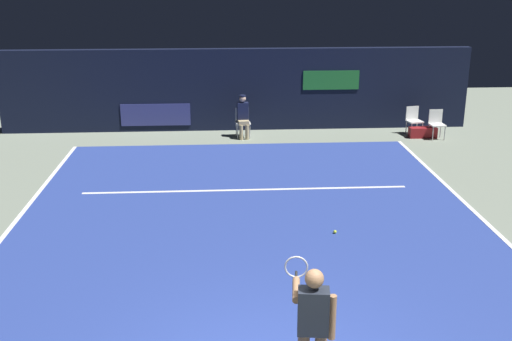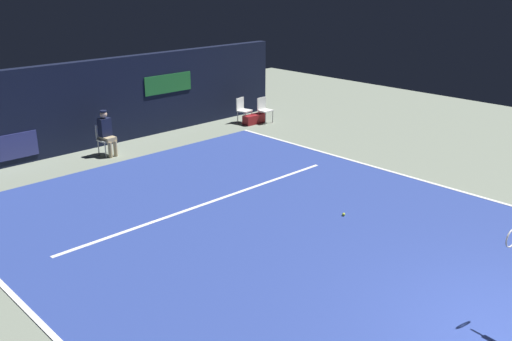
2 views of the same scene
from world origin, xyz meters
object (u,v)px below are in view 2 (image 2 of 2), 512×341
at_px(courtside_chair_near, 243,109).
at_px(equipment_bag, 254,119).
at_px(courtside_chair_far, 264,108).
at_px(tennis_ball, 344,214).
at_px(line_judge_on_chair, 106,132).

height_order(courtside_chair_near, equipment_bag, courtside_chair_near).
bearing_deg(courtside_chair_near, courtside_chair_far, -40.99).
distance_m(courtside_chair_near, equipment_bag, 0.54).
height_order(tennis_ball, equipment_bag, equipment_bag).
xyz_separation_m(courtside_chair_far, equipment_bag, (-0.36, 0.12, -0.34)).
height_order(courtside_chair_near, tennis_ball, courtside_chair_near).
distance_m(line_judge_on_chair, equipment_bag, 5.59).
height_order(courtside_chair_far, equipment_bag, courtside_chair_far).
bearing_deg(courtside_chair_near, tennis_ball, -117.39).
relative_size(line_judge_on_chair, courtside_chair_near, 1.50).
bearing_deg(equipment_bag, courtside_chair_far, -18.23).
bearing_deg(equipment_bag, tennis_ball, -119.30).
xyz_separation_m(courtside_chair_near, equipment_bag, (0.20, -0.36, -0.34)).
bearing_deg(tennis_ball, courtside_chair_far, 57.57).
xyz_separation_m(line_judge_on_chair, courtside_chair_far, (5.92, -0.45, -0.18)).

